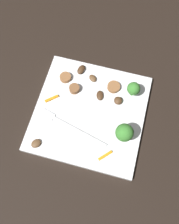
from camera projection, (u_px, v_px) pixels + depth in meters
name	position (u px, v px, depth m)	size (l,w,h in m)	color
ground_plane	(89.00, 114.00, 0.63)	(1.40, 1.40, 0.00)	black
plate	(89.00, 113.00, 0.62)	(0.27, 0.27, 0.01)	white
fork	(68.00, 125.00, 0.60)	(0.18, 0.06, 0.00)	silver
broccoli_floret_0	(134.00, 89.00, 0.60)	(0.03, 0.03, 0.05)	#408630
broccoli_floret_1	(124.00, 133.00, 0.55)	(0.04, 0.04, 0.06)	#408630
sausage_slice_0	(74.00, 89.00, 0.63)	(0.03, 0.03, 0.01)	brown
sausage_slice_1	(114.00, 87.00, 0.63)	(0.03, 0.03, 0.01)	brown
sausage_slice_2	(66.00, 77.00, 0.64)	(0.03, 0.03, 0.01)	brown
mushroom_0	(93.00, 78.00, 0.64)	(0.02, 0.02, 0.01)	brown
mushroom_1	(118.00, 101.00, 0.62)	(0.02, 0.02, 0.01)	#4C331E
mushroom_2	(100.00, 95.00, 0.62)	(0.03, 0.02, 0.01)	#422B19
mushroom_3	(81.00, 70.00, 0.65)	(0.03, 0.02, 0.01)	#422B19
mushroom_4	(36.00, 143.00, 0.58)	(0.02, 0.02, 0.01)	brown
pepper_strip_0	(105.00, 156.00, 0.57)	(0.04, 0.01, 0.00)	orange
pepper_strip_1	(52.00, 99.00, 0.62)	(0.04, 0.01, 0.00)	orange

